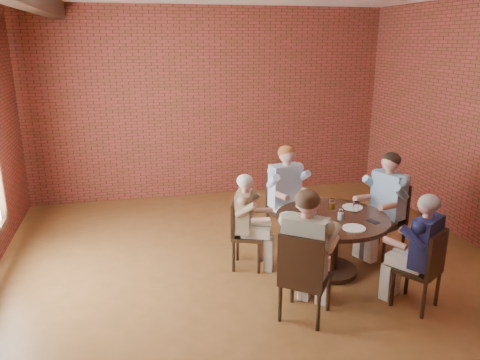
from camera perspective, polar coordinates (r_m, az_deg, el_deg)
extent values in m
plane|color=brown|center=(5.86, 2.70, -12.05)|extent=(7.00, 7.00, 0.00)
plane|color=maroon|center=(8.62, -3.66, 9.24)|extent=(7.00, 0.00, 7.00)
cylinder|color=black|center=(6.12, 10.80, -10.68)|extent=(0.69, 0.69, 0.06)
cylinder|color=black|center=(5.98, 10.97, -7.96)|extent=(0.20, 0.20, 0.64)
cylinder|color=#361C13|center=(5.84, 11.17, -4.61)|extent=(1.38, 1.38, 0.05)
cube|color=black|center=(6.66, 17.03, -5.06)|extent=(0.60, 0.60, 0.04)
cube|color=black|center=(6.72, 18.35, -2.40)|extent=(0.21, 0.44, 0.53)
cylinder|color=black|center=(6.71, 14.45, -6.75)|extent=(0.04, 0.04, 0.41)
cylinder|color=black|center=(6.48, 17.14, -7.83)|extent=(0.04, 0.04, 0.41)
cylinder|color=black|center=(7.00, 16.61, -5.93)|extent=(0.04, 0.04, 0.41)
cylinder|color=black|center=(6.78, 19.26, -6.92)|extent=(0.04, 0.04, 0.41)
cube|color=black|center=(6.78, 5.69, -3.99)|extent=(0.54, 0.54, 0.04)
cube|color=black|center=(6.85, 4.86, -1.22)|extent=(0.46, 0.13, 0.53)
cylinder|color=black|center=(6.60, 5.02, -6.64)|extent=(0.04, 0.04, 0.41)
cylinder|color=black|center=(6.80, 7.96, -6.03)|extent=(0.04, 0.04, 0.41)
cylinder|color=black|center=(6.93, 3.35, -5.47)|extent=(0.04, 0.04, 0.41)
cylinder|color=black|center=(7.11, 6.20, -4.93)|extent=(0.04, 0.04, 0.41)
cube|color=black|center=(5.98, 0.96, -6.81)|extent=(0.49, 0.49, 0.04)
cube|color=black|center=(5.91, -0.67, -4.61)|extent=(0.18, 0.37, 0.43)
cylinder|color=black|center=(5.91, 2.30, -9.50)|extent=(0.04, 0.04, 0.41)
cylinder|color=black|center=(6.20, 2.61, -8.21)|extent=(0.04, 0.04, 0.41)
cylinder|color=black|center=(5.95, -0.79, -9.32)|extent=(0.04, 0.04, 0.41)
cylinder|color=black|center=(6.23, -0.33, -8.04)|extent=(0.04, 0.04, 0.41)
cube|color=black|center=(5.01, 7.98, -11.88)|extent=(0.65, 0.65, 0.04)
cube|color=black|center=(4.70, 7.36, -9.98)|extent=(0.39, 0.32, 0.53)
cylinder|color=black|center=(5.25, 10.71, -13.42)|extent=(0.04, 0.04, 0.41)
cylinder|color=black|center=(5.34, 6.40, -12.66)|extent=(0.04, 0.04, 0.41)
cylinder|color=black|center=(4.91, 9.50, -15.65)|extent=(0.04, 0.04, 0.41)
cylinder|color=black|center=(5.01, 4.88, -14.76)|extent=(0.04, 0.04, 0.41)
cube|color=black|center=(5.49, 20.79, -10.24)|extent=(0.56, 0.56, 0.04)
cube|color=black|center=(5.32, 22.89, -8.32)|extent=(0.37, 0.25, 0.47)
cylinder|color=black|center=(5.79, 19.70, -11.15)|extent=(0.04, 0.04, 0.41)
cylinder|color=black|center=(5.51, 18.09, -12.50)|extent=(0.04, 0.04, 0.41)
cylinder|color=black|center=(5.68, 22.93, -12.10)|extent=(0.04, 0.04, 0.41)
cylinder|color=black|center=(5.39, 21.47, -13.54)|extent=(0.04, 0.04, 0.41)
cylinder|color=white|center=(6.17, 13.56, -3.25)|extent=(0.26, 0.26, 0.01)
cylinder|color=white|center=(6.11, 7.99, -3.15)|extent=(0.26, 0.26, 0.01)
cylinder|color=white|center=(5.76, 6.13, -4.32)|extent=(0.26, 0.26, 0.01)
cylinder|color=white|center=(5.51, 13.73, -5.71)|extent=(0.26, 0.26, 0.01)
cylinder|color=white|center=(6.00, 13.93, -3.22)|extent=(0.07, 0.07, 0.14)
cylinder|color=white|center=(6.04, 11.16, -2.91)|extent=(0.07, 0.07, 0.14)
cylinder|color=white|center=(6.02, 8.04, -2.82)|extent=(0.07, 0.07, 0.14)
cylinder|color=white|center=(5.84, 9.01, -3.49)|extent=(0.07, 0.07, 0.14)
cylinder|color=white|center=(5.64, 8.20, -4.21)|extent=(0.07, 0.07, 0.14)
cylinder|color=white|center=(5.44, 10.63, -5.13)|extent=(0.07, 0.07, 0.14)
cylinder|color=white|center=(5.72, 12.18, -4.09)|extent=(0.07, 0.07, 0.14)
cube|color=black|center=(5.77, 15.90, -4.90)|extent=(0.12, 0.17, 0.01)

